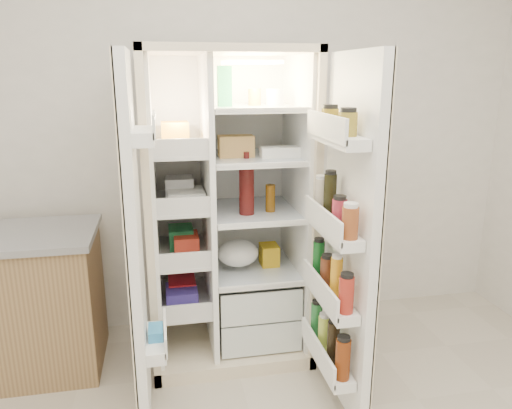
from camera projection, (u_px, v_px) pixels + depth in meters
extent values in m
cube|color=silver|center=(219.00, 124.00, 3.08)|extent=(4.00, 0.02, 2.70)
cube|color=beige|center=(220.00, 195.00, 3.13)|extent=(0.92, 0.04, 1.80)
cube|color=beige|center=(150.00, 213.00, 2.74)|extent=(0.04, 0.70, 1.80)
cube|color=beige|center=(300.00, 205.00, 2.90)|extent=(0.04, 0.70, 1.80)
cube|color=beige|center=(224.00, 50.00, 2.59)|extent=(0.92, 0.70, 0.04)
cube|color=beige|center=(229.00, 340.00, 3.04)|extent=(0.92, 0.70, 0.08)
cube|color=white|center=(220.00, 193.00, 3.10)|extent=(0.84, 0.02, 1.68)
cube|color=white|center=(155.00, 209.00, 2.74)|extent=(0.02, 0.62, 1.68)
cube|color=white|center=(295.00, 202.00, 2.89)|extent=(0.02, 0.62, 1.68)
cube|color=white|center=(208.00, 206.00, 2.79)|extent=(0.03, 0.62, 1.68)
cube|color=silver|center=(254.00, 319.00, 3.02)|extent=(0.47, 0.52, 0.19)
cube|color=silver|center=(254.00, 289.00, 2.96)|extent=(0.47, 0.52, 0.19)
cube|color=#FFD18C|center=(251.00, 62.00, 2.68)|extent=(0.30, 0.30, 0.02)
cube|color=silver|center=(185.00, 299.00, 2.91)|extent=(0.28, 0.58, 0.02)
cube|color=silver|center=(183.00, 252.00, 2.84)|extent=(0.28, 0.58, 0.02)
cube|color=silver|center=(181.00, 203.00, 2.76)|extent=(0.28, 0.58, 0.02)
cube|color=silver|center=(179.00, 150.00, 2.68)|extent=(0.28, 0.58, 0.02)
cube|color=white|center=(253.00, 267.00, 2.95)|extent=(0.49, 0.58, 0.01)
cube|color=white|center=(253.00, 210.00, 2.85)|extent=(0.49, 0.58, 0.01)
cube|color=white|center=(253.00, 157.00, 2.77)|extent=(0.49, 0.58, 0.02)
cube|color=white|center=(253.00, 107.00, 2.70)|extent=(0.49, 0.58, 0.02)
cube|color=red|center=(184.00, 290.00, 2.90)|extent=(0.16, 0.20, 0.10)
cube|color=#217A44|center=(182.00, 241.00, 2.82)|extent=(0.14, 0.18, 0.12)
cube|color=white|center=(180.00, 195.00, 2.75)|extent=(0.20, 0.22, 0.07)
cube|color=#F9AB29|center=(178.00, 136.00, 2.66)|extent=(0.15, 0.16, 0.14)
cube|color=#4D3AAE|center=(184.00, 290.00, 2.90)|extent=(0.18, 0.20, 0.09)
cube|color=red|center=(182.00, 242.00, 2.82)|extent=(0.14, 0.18, 0.10)
cube|color=white|center=(180.00, 191.00, 2.74)|extent=(0.16, 0.16, 0.12)
sphere|color=orange|center=(236.00, 336.00, 2.93)|extent=(0.07, 0.07, 0.07)
sphere|color=orange|center=(250.00, 331.00, 2.99)|extent=(0.07, 0.07, 0.07)
sphere|color=orange|center=(267.00, 333.00, 2.97)|extent=(0.07, 0.07, 0.07)
sphere|color=orange|center=(241.00, 324.00, 3.08)|extent=(0.07, 0.07, 0.07)
sphere|color=orange|center=(257.00, 324.00, 3.08)|extent=(0.07, 0.07, 0.07)
sphere|color=orange|center=(273.00, 325.00, 3.06)|extent=(0.07, 0.07, 0.07)
sphere|color=orange|center=(229.00, 330.00, 3.00)|extent=(0.07, 0.07, 0.07)
sphere|color=orange|center=(265.00, 321.00, 3.11)|extent=(0.07, 0.07, 0.07)
ellipsoid|color=#346C24|center=(253.00, 285.00, 2.98)|extent=(0.26, 0.24, 0.11)
cylinder|color=#4E1210|center=(247.00, 191.00, 2.72)|extent=(0.09, 0.09, 0.27)
cylinder|color=brown|center=(270.00, 198.00, 2.79)|extent=(0.06, 0.06, 0.16)
cube|color=#24864E|center=(224.00, 86.00, 2.63)|extent=(0.07, 0.07, 0.21)
cylinder|color=white|center=(275.00, 97.00, 2.73)|extent=(0.10, 0.10, 0.09)
cylinder|color=#B27F29|center=(255.00, 97.00, 2.71)|extent=(0.07, 0.07, 0.09)
cube|color=white|center=(281.00, 152.00, 2.71)|extent=(0.23, 0.10, 0.06)
cube|color=tan|center=(236.00, 146.00, 2.71)|extent=(0.20, 0.11, 0.12)
ellipsoid|color=silver|center=(238.00, 258.00, 2.86)|extent=(0.24, 0.22, 0.15)
cube|color=gold|center=(269.00, 255.00, 2.96)|extent=(0.11, 0.13, 0.13)
cube|color=white|center=(135.00, 246.00, 2.21)|extent=(0.05, 0.40, 1.72)
cube|color=beige|center=(129.00, 247.00, 2.20)|extent=(0.01, 0.40, 1.72)
cube|color=white|center=(156.00, 342.00, 2.35)|extent=(0.09, 0.32, 0.06)
cube|color=white|center=(144.00, 136.00, 2.09)|extent=(0.09, 0.32, 0.06)
cube|color=#338CCC|center=(156.00, 337.00, 2.34)|extent=(0.07, 0.12, 0.10)
cube|color=white|center=(349.00, 239.00, 2.31)|extent=(0.05, 0.58, 1.72)
cube|color=beige|center=(354.00, 238.00, 2.31)|extent=(0.01, 0.58, 1.72)
cube|color=white|center=(327.00, 359.00, 2.46)|extent=(0.11, 0.50, 0.05)
cube|color=white|center=(330.00, 298.00, 2.37)|extent=(0.11, 0.50, 0.05)
cube|color=white|center=(333.00, 230.00, 2.28)|extent=(0.11, 0.50, 0.05)
cube|color=white|center=(337.00, 138.00, 2.17)|extent=(0.11, 0.50, 0.05)
cylinder|color=#68280B|center=(343.00, 359.00, 2.24)|extent=(0.07, 0.07, 0.20)
cylinder|color=black|center=(333.00, 342.00, 2.36)|extent=(0.06, 0.06, 0.22)
cylinder|color=#B6D145|center=(324.00, 333.00, 2.49)|extent=(0.06, 0.06, 0.18)
cylinder|color=#277537|center=(316.00, 319.00, 2.61)|extent=(0.06, 0.06, 0.19)
cylinder|color=#A3261B|center=(346.00, 295.00, 2.15)|extent=(0.07, 0.07, 0.17)
cylinder|color=orange|center=(336.00, 279.00, 2.27)|extent=(0.06, 0.06, 0.21)
cylinder|color=#5B2916|center=(327.00, 273.00, 2.40)|extent=(0.07, 0.07, 0.16)
cylinder|color=#13551E|center=(319.00, 260.00, 2.52)|extent=(0.06, 0.06, 0.20)
cylinder|color=brown|center=(350.00, 223.00, 2.06)|extent=(0.07, 0.07, 0.14)
cylinder|color=maroon|center=(339.00, 214.00, 2.19)|extent=(0.07, 0.07, 0.14)
cylinder|color=black|center=(330.00, 198.00, 2.30)|extent=(0.06, 0.06, 0.23)
cylinder|color=#C0B39E|center=(321.00, 196.00, 2.43)|extent=(0.06, 0.06, 0.18)
cylinder|color=olive|center=(348.00, 124.00, 2.03)|extent=(0.08, 0.08, 0.10)
cylinder|color=olive|center=(330.00, 119.00, 2.24)|extent=(0.08, 0.08, 0.10)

